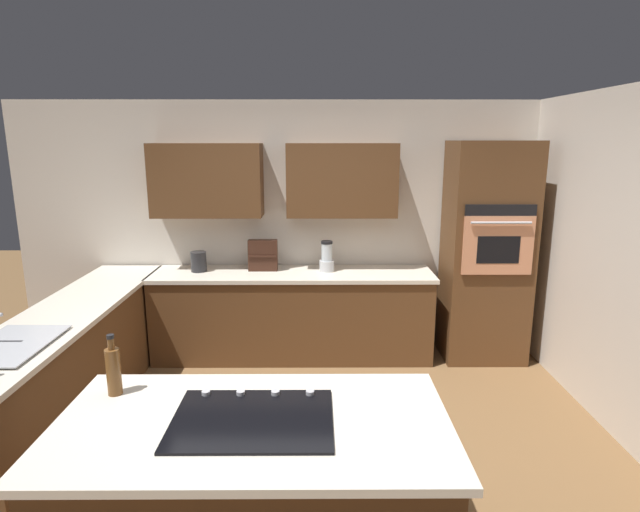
# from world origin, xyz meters

# --- Properties ---
(ground_plane) EXTENTS (14.00, 14.00, 0.00)m
(ground_plane) POSITION_xyz_m (0.00, 0.00, 0.00)
(ground_plane) COLOR brown
(wall_back) EXTENTS (6.00, 0.44, 2.60)m
(wall_back) POSITION_xyz_m (0.07, -2.04, 1.43)
(wall_back) COLOR silver
(wall_back) RESTS_ON ground
(wall_left) EXTENTS (0.10, 4.00, 2.60)m
(wall_left) POSITION_xyz_m (-2.45, -0.30, 1.30)
(wall_left) COLOR silver
(wall_left) RESTS_ON ground
(lower_cabinets_back) EXTENTS (2.80, 0.60, 0.86)m
(lower_cabinets_back) POSITION_xyz_m (0.10, -1.72, 0.43)
(lower_cabinets_back) COLOR brown
(lower_cabinets_back) RESTS_ON ground
(countertop_back) EXTENTS (2.84, 0.64, 0.04)m
(countertop_back) POSITION_xyz_m (0.10, -1.72, 0.88)
(countertop_back) COLOR silver
(countertop_back) RESTS_ON lower_cabinets_back
(lower_cabinets_side) EXTENTS (0.60, 2.90, 0.86)m
(lower_cabinets_side) POSITION_xyz_m (1.82, -0.55, 0.43)
(lower_cabinets_side) COLOR brown
(lower_cabinets_side) RESTS_ON ground
(countertop_side) EXTENTS (0.64, 2.94, 0.04)m
(countertop_side) POSITION_xyz_m (1.82, -0.55, 0.88)
(countertop_side) COLOR silver
(countertop_side) RESTS_ON lower_cabinets_side
(island_base) EXTENTS (1.81, 0.91, 0.86)m
(island_base) POSITION_xyz_m (0.15, 1.08, 0.43)
(island_base) COLOR brown
(island_base) RESTS_ON ground
(island_top) EXTENTS (1.89, 0.99, 0.04)m
(island_top) POSITION_xyz_m (0.15, 1.08, 0.88)
(island_top) COLOR silver
(island_top) RESTS_ON island_base
(wall_oven) EXTENTS (0.80, 0.66, 2.20)m
(wall_oven) POSITION_xyz_m (-1.85, -1.72, 1.10)
(wall_oven) COLOR brown
(wall_oven) RESTS_ON ground
(sink_unit) EXTENTS (0.46, 0.70, 0.23)m
(sink_unit) POSITION_xyz_m (1.83, 0.19, 0.92)
(sink_unit) COLOR #515456
(sink_unit) RESTS_ON countertop_side
(cooktop) EXTENTS (0.76, 0.56, 0.03)m
(cooktop) POSITION_xyz_m (0.15, 1.08, 0.91)
(cooktop) COLOR black
(cooktop) RESTS_ON island_top
(blender) EXTENTS (0.15, 0.15, 0.31)m
(blender) POSITION_xyz_m (-0.25, -1.77, 1.03)
(blender) COLOR silver
(blender) RESTS_ON countertop_back
(spice_rack) EXTENTS (0.29, 0.11, 0.32)m
(spice_rack) POSITION_xyz_m (0.40, -1.80, 1.06)
(spice_rack) COLOR #381E14
(spice_rack) RESTS_ON countertop_back
(kettle) EXTENTS (0.16, 0.16, 0.20)m
(kettle) POSITION_xyz_m (1.05, -1.77, 1.00)
(kettle) COLOR #262628
(kettle) RESTS_ON countertop_back
(oil_bottle) EXTENTS (0.07, 0.07, 0.33)m
(oil_bottle) POSITION_xyz_m (0.91, 0.82, 1.04)
(oil_bottle) COLOR brown
(oil_bottle) RESTS_ON island_top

